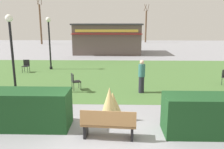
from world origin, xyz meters
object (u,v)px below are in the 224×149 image
object	(u,v)px
lamppost_mid	(11,44)
trash_bin	(209,123)
person_strolling	(142,76)
lamppost_far	(49,37)
parked_car_west_slot	(91,42)
park_bench	(108,124)
food_kiosk	(108,38)
cafe_chair_west	(75,80)
tree_left_bg	(146,26)
tree_right_bg	(40,24)
cafe_chair_center	(26,65)

from	to	relation	value
lamppost_mid	trash_bin	bearing A→B (deg)	-28.98
person_strolling	lamppost_far	bearing A→B (deg)	119.78
lamppost_mid	parked_car_west_slot	distance (m)	23.62
lamppost_far	person_strolling	world-z (taller)	lamppost_far
trash_bin	person_strolling	size ratio (longest dim) A/B	0.55
park_bench	person_strolling	distance (m)	5.08
food_kiosk	person_strolling	xyz separation A→B (m)	(2.41, -15.61, -0.84)
cafe_chair_west	tree_left_bg	world-z (taller)	tree_left_bg
food_kiosk	person_strolling	world-z (taller)	food_kiosk
cafe_chair_west	tree_right_bg	size ratio (longest dim) A/B	0.12
lamppost_mid	tree_right_bg	xyz separation A→B (m)	(-7.31, 26.69, 0.84)
lamppost_far	cafe_chair_west	world-z (taller)	lamppost_far
park_bench	lamppost_far	size ratio (longest dim) A/B	0.44
cafe_chair_west	person_strolling	bearing A→B (deg)	-6.48
cafe_chair_west	cafe_chair_center	xyz separation A→B (m)	(-4.33, 4.42, 0.00)
parked_car_west_slot	person_strolling	bearing A→B (deg)	-77.19
lamppost_mid	lamppost_far	xyz separation A→B (m)	(0.11, 6.04, 0.00)
parked_car_west_slot	cafe_chair_west	bearing A→B (deg)	-85.48
food_kiosk	parked_car_west_slot	bearing A→B (deg)	110.52
lamppost_far	cafe_chair_west	distance (m)	6.50
lamppost_mid	food_kiosk	world-z (taller)	lamppost_mid
lamppost_far	tree_left_bg	distance (m)	26.73
trash_bin	food_kiosk	xyz separation A→B (m)	(-4.07, 20.24, 1.24)
lamppost_mid	cafe_chair_west	xyz separation A→B (m)	(2.95, 0.53, -1.94)
tree_right_bg	lamppost_mid	bearing A→B (deg)	-74.69
cafe_chair_center	person_strolling	bearing A→B (deg)	-31.59
trash_bin	park_bench	bearing A→B (deg)	-176.29
parked_car_west_slot	park_bench	bearing A→B (deg)	-82.27
cafe_chair_west	park_bench	bearing A→B (deg)	-68.97
food_kiosk	parked_car_west_slot	world-z (taller)	food_kiosk
cafe_chair_west	lamppost_far	bearing A→B (deg)	117.31
lamppost_mid	cafe_chair_center	xyz separation A→B (m)	(-1.37, 4.95, -1.94)
lamppost_mid	cafe_chair_center	size ratio (longest dim) A/B	4.39
trash_bin	food_kiosk	distance (m)	20.68
cafe_chair_west	person_strolling	world-z (taller)	person_strolling
food_kiosk	cafe_chair_center	bearing A→B (deg)	-116.66
park_bench	lamppost_mid	size ratio (longest dim) A/B	0.44
lamppost_far	food_kiosk	world-z (taller)	lamppost_far
lamppost_mid	tree_right_bg	world-z (taller)	tree_right_bg
trash_bin	cafe_chair_west	bearing A→B (deg)	135.77
tree_left_bg	trash_bin	bearing A→B (deg)	-93.37
food_kiosk	cafe_chair_center	distance (m)	12.14
trash_bin	cafe_chair_center	world-z (taller)	trash_bin
person_strolling	parked_car_west_slot	world-z (taller)	person_strolling
cafe_chair_center	tree_left_bg	distance (m)	28.41
cafe_chair_west	cafe_chair_center	size ratio (longest dim) A/B	1.00
park_bench	cafe_chair_center	xyz separation A→B (m)	(-6.34, 9.65, 0.05)
lamppost_mid	lamppost_far	size ratio (longest dim) A/B	1.00
trash_bin	tree_left_bg	size ratio (longest dim) A/B	0.14
lamppost_far	person_strolling	size ratio (longest dim) A/B	2.31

